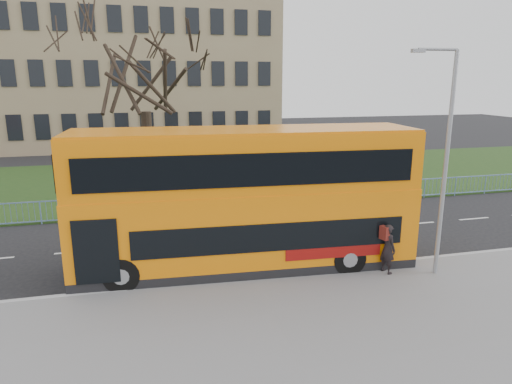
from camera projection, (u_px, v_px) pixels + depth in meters
ground at (241, 262)px, 16.74m from camera, size 120.00×120.00×0.00m
pavement at (303, 372)px, 10.36m from camera, size 80.00×10.50×0.12m
kerb at (250, 277)px, 15.26m from camera, size 80.00×0.20×0.14m
grass_verge at (196, 180)px, 30.20m from camera, size 80.00×15.40×0.08m
guard_railing at (213, 202)px, 22.82m from camera, size 40.00×0.12×1.10m
bare_tree at (145, 94)px, 24.07m from camera, size 7.93×7.93×11.33m
civic_building at (122, 74)px, 46.85m from camera, size 30.00×15.00×14.00m
yellow_bus at (245, 197)px, 15.64m from camera, size 11.73×3.47×4.85m
pedestrian at (388, 249)px, 15.34m from camera, size 0.56×0.71×1.71m
street_lamp at (444, 156)px, 14.54m from camera, size 1.55×0.27×7.32m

